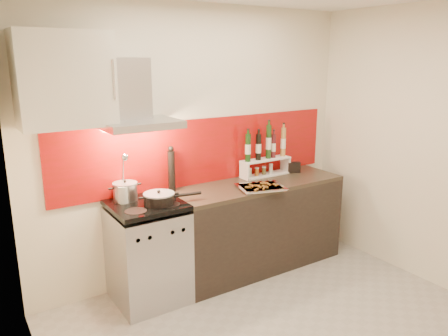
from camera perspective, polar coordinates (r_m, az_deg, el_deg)
floor at (r=3.70m, az=8.59°, el=-20.78°), size 3.40×3.40×0.00m
back_wall at (r=4.25m, az=-3.31°, el=3.22°), size 3.40×0.02×2.60m
left_wall at (r=2.40m, az=-22.47°, el=-6.74°), size 0.02×2.80×2.60m
right_wall at (r=4.44m, az=25.96°, el=2.28°), size 0.02×2.80×2.60m
backsplash at (r=4.28m, az=-2.63°, el=2.22°), size 3.00×0.02×0.64m
range_stove at (r=3.96m, az=-9.87°, el=-10.93°), size 0.60×0.60×0.91m
counter at (r=4.51m, az=4.33°, el=-7.38°), size 1.80×0.60×0.90m
range_hood at (r=3.74m, az=-11.60°, el=8.30°), size 0.62×0.50×0.61m
upper_cabinet at (r=3.55m, az=-20.12°, el=10.78°), size 0.70×0.35×0.72m
stock_pot at (r=3.87m, az=-12.77°, el=-2.98°), size 0.21×0.21×0.18m
saute_pan at (r=3.73m, az=-8.38°, el=-3.93°), size 0.51×0.26×0.12m
utensil_jar at (r=3.78m, az=-12.99°, el=-2.70°), size 0.09×0.14×0.45m
pepper_mill at (r=4.05m, az=-6.88°, el=-0.21°), size 0.07×0.07×0.43m
step_shelf at (r=4.57m, az=5.45°, el=1.64°), size 0.57×0.15×0.54m
caddy_box at (r=4.76m, az=9.11°, el=0.10°), size 0.15×0.11×0.12m
baking_tray at (r=4.17m, az=4.82°, el=-2.48°), size 0.50×0.44×0.03m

